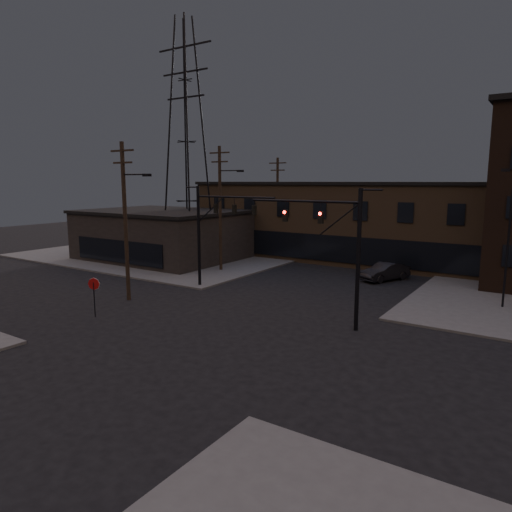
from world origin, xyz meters
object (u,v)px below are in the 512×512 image
(stop_sign, at_px, (94,288))
(car_crossing, at_px, (385,272))
(traffic_signal_near, at_px, (339,243))
(traffic_signal_far, at_px, (211,225))

(stop_sign, xyz_separation_m, car_crossing, (11.69, 20.43, -1.09))
(traffic_signal_near, bearing_deg, traffic_signal_far, 163.83)
(traffic_signal_far, height_order, stop_sign, traffic_signal_far)
(traffic_signal_near, distance_m, car_crossing, 14.65)
(traffic_signal_near, xyz_separation_m, car_crossing, (-1.66, 13.94, -4.17))
(traffic_signal_near, xyz_separation_m, stop_sign, (-13.36, -6.49, -3.09))
(traffic_signal_near, relative_size, car_crossing, 1.74)
(traffic_signal_near, bearing_deg, car_crossing, 96.80)
(traffic_signal_far, relative_size, stop_sign, 3.23)
(car_crossing, bearing_deg, stop_sign, -95.07)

